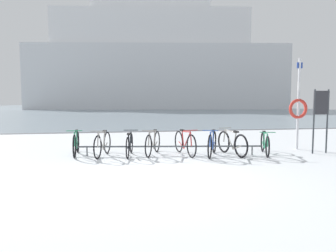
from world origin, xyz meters
The scene contains 13 objects.
ground centered at (0.00, 53.90, -0.04)m, with size 80.00×132.00×0.08m.
bike_rack centered at (0.79, 2.67, 0.27)m, with size 5.65×0.88×0.31m.
bicycle_0 centered at (-2.08, 3.20, 0.37)m, with size 0.46×1.72×0.82m.
bicycle_1 centered at (-1.26, 2.88, 0.37)m, with size 0.56×1.62×0.82m.
bicycle_2 centered at (-0.45, 2.80, 0.35)m, with size 0.46×1.59×0.77m.
bicycle_3 centered at (0.28, 2.88, 0.37)m, with size 0.72×1.60×0.82m.
bicycle_4 centered at (1.26, 2.68, 0.37)m, with size 0.46×1.74×0.83m.
bicycle_5 centered at (2.05, 2.35, 0.38)m, with size 0.79×1.56×0.84m.
bicycle_6 centered at (2.70, 2.40, 0.37)m, with size 0.48×1.68×0.83m.
bicycle_7 centered at (3.77, 2.32, 0.35)m, with size 0.69×1.66×0.76m.
info_sign centered at (5.61, 2.22, 1.40)m, with size 0.55×0.07×2.06m.
rescue_post centered at (5.37, 3.07, 1.51)m, with size 0.69×0.11×3.15m.
ferry_ship centered at (7.40, 55.90, 9.54)m, with size 52.01×18.98×28.45m.
Camera 1 is at (-0.86, -6.44, 1.69)m, focal length 32.25 mm.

